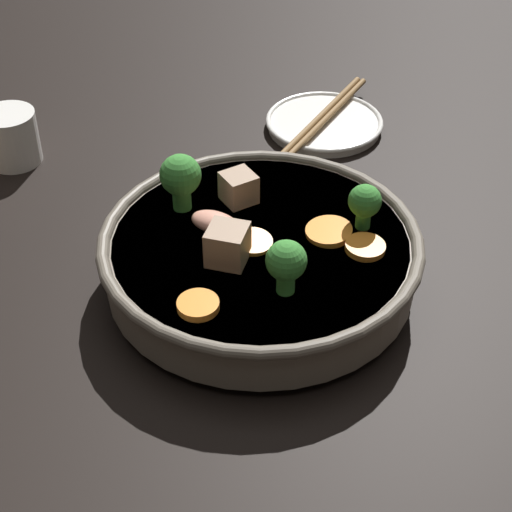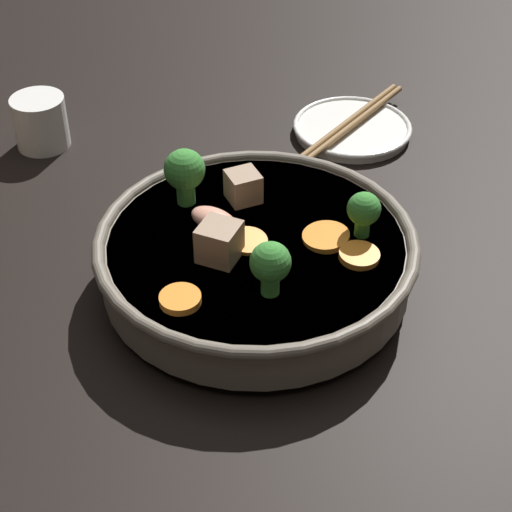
{
  "view_description": "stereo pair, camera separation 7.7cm",
  "coord_description": "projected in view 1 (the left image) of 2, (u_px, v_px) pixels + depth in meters",
  "views": [
    {
      "loc": [
        0.0,
        -0.6,
        0.52
      ],
      "look_at": [
        0.0,
        0.0,
        0.04
      ],
      "focal_mm": 60.0,
      "sensor_mm": 36.0,
      "label": 1
    },
    {
      "loc": [
        0.08,
        -0.59,
        0.52
      ],
      "look_at": [
        0.0,
        0.0,
        0.04
      ],
      "focal_mm": 60.0,
      "sensor_mm": 36.0,
      "label": 2
    }
  ],
  "objects": [
    {
      "name": "ground_plane",
      "position": [
        256.0,
        286.0,
        0.79
      ],
      "size": [
        3.0,
        3.0,
        0.0
      ],
      "primitive_type": "plane",
      "color": "black"
    },
    {
      "name": "stirfry_bowl",
      "position": [
        256.0,
        254.0,
        0.76
      ],
      "size": [
        0.29,
        0.29,
        0.11
      ],
      "color": "slate",
      "rests_on": "ground_plane"
    },
    {
      "name": "side_saucer",
      "position": [
        321.0,
        123.0,
        1.0
      ],
      "size": [
        0.14,
        0.14,
        0.01
      ],
      "color": "white",
      "rests_on": "ground_plane"
    },
    {
      "name": "tea_cup",
      "position": [
        7.0,
        137.0,
        0.94
      ],
      "size": [
        0.06,
        0.06,
        0.06
      ],
      "color": "white",
      "rests_on": "ground_plane"
    },
    {
      "name": "chopsticks_pair",
      "position": [
        321.0,
        116.0,
        1.0
      ],
      "size": [
        0.11,
        0.19,
        0.01
      ],
      "color": "olive",
      "rests_on": "side_saucer"
    }
  ]
}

